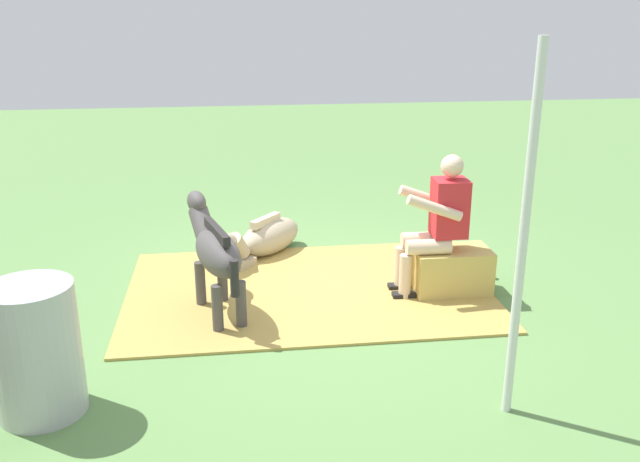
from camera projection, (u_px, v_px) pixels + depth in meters
The scene contains 9 objects.
ground_plane at pixel (313, 288), 6.43m from camera, with size 24.00×24.00×0.00m, color #608C4C.
hay_patch at pixel (308, 289), 6.37m from camera, with size 3.34×2.25×0.02m, color tan.
hay_bale at pixel (451, 271), 6.27m from camera, with size 0.70×0.42×0.43m, color tan.
person_seated at pixel (437, 220), 6.09m from camera, with size 0.67×0.43×1.31m.
pony_standing at pixel (215, 250), 5.75m from camera, with size 0.58×1.32×0.94m.
pony_lying at pixel (265, 238), 7.21m from camera, with size 1.06×1.20×0.42m.
soda_bottle at pixel (486, 266), 6.65m from camera, with size 0.07×0.07×0.25m.
water_barrel at pixel (36, 350), 4.37m from camera, with size 0.56×0.56×0.90m, color #B2B2B7.
tent_pole_left at pixel (523, 240), 4.13m from camera, with size 0.06×0.06×2.40m, color silver.
Camera 1 is at (0.70, 5.87, 2.57)m, focal length 38.20 mm.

